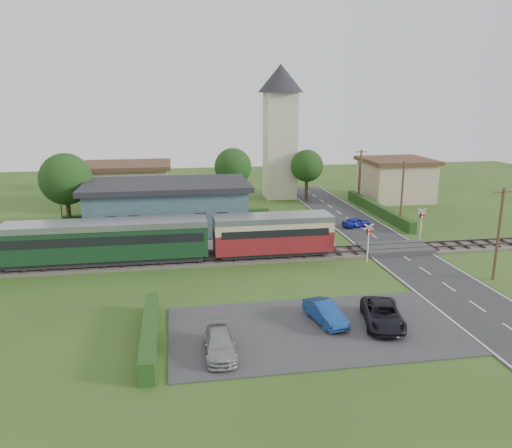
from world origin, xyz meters
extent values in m
plane|color=#2D4C19|center=(0.00, 0.00, 0.00)|extent=(120.00, 120.00, 0.00)
cube|color=#4C443D|center=(0.00, 2.00, 0.10)|extent=(76.00, 3.20, 0.20)
cube|color=#3F3F47|center=(0.00, 1.28, 0.42)|extent=(76.00, 0.08, 0.15)
cube|color=#3F3F47|center=(0.00, 2.72, 0.42)|extent=(76.00, 0.08, 0.15)
cube|color=#28282B|center=(10.00, 0.00, 0.03)|extent=(6.00, 70.00, 0.05)
cube|color=#333335|center=(-1.50, -12.00, 0.04)|extent=(17.00, 9.00, 0.08)
cube|color=#333335|center=(10.00, 2.00, 0.23)|extent=(6.20, 3.40, 0.45)
cube|color=gray|center=(-10.00, 5.20, 0.23)|extent=(30.00, 3.00, 0.45)
cube|color=beige|center=(-18.00, 5.20, 1.65)|extent=(2.00, 2.00, 2.40)
cube|color=#232328|center=(-18.00, 5.20, 2.93)|extent=(2.30, 2.30, 0.15)
cube|color=#2F515A|center=(-10.00, 11.00, 2.40)|extent=(15.00, 8.00, 4.80)
cube|color=#232328|center=(-10.00, 11.00, 5.05)|extent=(16.00, 9.00, 0.50)
cube|color=#232328|center=(-10.00, 7.06, 1.10)|extent=(1.20, 0.12, 2.20)
cube|color=black|center=(-15.00, 7.06, 2.40)|extent=(1.00, 0.12, 1.20)
cube|color=black|center=(-13.00, 7.06, 2.40)|extent=(1.00, 0.12, 1.20)
cube|color=black|center=(-7.00, 7.06, 2.40)|extent=(1.00, 0.12, 1.20)
cube|color=black|center=(-5.00, 7.06, 2.40)|extent=(1.00, 0.12, 1.20)
cube|color=#232328|center=(-1.20, 2.00, 0.59)|extent=(9.00, 2.20, 0.50)
cube|color=maroon|center=(-1.20, 2.00, 1.59)|extent=(10.00, 2.80, 1.80)
cube|color=#C5B88C|center=(-1.20, 2.00, 2.84)|extent=(10.00, 2.82, 0.90)
cube|color=black|center=(-1.20, 2.00, 2.49)|extent=(9.00, 2.88, 0.60)
cube|color=gray|center=(-1.20, 2.00, 3.49)|extent=(10.00, 2.90, 0.45)
cube|color=#232328|center=(-14.80, 2.00, 0.59)|extent=(15.20, 2.20, 0.50)
cube|color=#12331B|center=(-14.80, 2.00, 2.09)|extent=(16.00, 2.80, 2.60)
cube|color=black|center=(-14.80, 2.00, 2.49)|extent=(15.40, 2.86, 0.70)
cube|color=gray|center=(-14.80, 2.00, 3.49)|extent=(16.00, 2.90, 0.50)
cube|color=beige|center=(5.00, 28.00, 7.00)|extent=(4.00, 4.00, 14.00)
cone|color=#232328|center=(5.00, 28.00, 15.80)|extent=(6.00, 6.00, 3.60)
cube|color=tan|center=(-15.00, 25.00, 2.50)|extent=(10.00, 8.00, 5.00)
cube|color=#472D1E|center=(-15.00, 25.00, 5.25)|extent=(10.80, 8.80, 0.50)
cube|color=tan|center=(20.00, 24.00, 2.50)|extent=(8.00, 8.00, 5.00)
cube|color=#472D1E|center=(20.00, 24.00, 5.25)|extent=(8.80, 8.80, 0.50)
cube|color=#193814|center=(-11.00, -12.00, 0.60)|extent=(0.80, 9.00, 1.20)
cube|color=#193814|center=(14.20, 16.00, 0.60)|extent=(0.80, 18.00, 1.20)
cube|color=#193814|center=(-10.00, 15.50, 0.65)|extent=(22.00, 0.80, 1.30)
cylinder|color=#332316|center=(-20.00, 14.00, 2.06)|extent=(0.44, 0.44, 4.12)
sphere|color=#143311|center=(-20.00, 14.00, 5.40)|extent=(5.20, 5.20, 5.20)
cylinder|color=#332316|center=(-2.00, 23.00, 1.93)|extent=(0.44, 0.44, 3.85)
sphere|color=#143311|center=(-2.00, 23.00, 5.04)|extent=(4.60, 4.60, 4.60)
cylinder|color=#332316|center=(8.00, 25.00, 1.79)|extent=(0.44, 0.44, 3.58)
sphere|color=#143311|center=(8.00, 25.00, 4.68)|extent=(4.20, 4.20, 4.20)
cylinder|color=#473321|center=(14.20, -6.00, 3.50)|extent=(0.22, 0.22, 7.00)
cube|color=#473321|center=(14.20, -6.00, 6.70)|extent=(1.40, 0.10, 0.10)
cylinder|color=#473321|center=(14.20, 10.00, 3.50)|extent=(0.22, 0.22, 7.00)
cube|color=#473321|center=(14.20, 10.00, 6.70)|extent=(1.40, 0.10, 0.10)
cylinder|color=#473321|center=(14.20, 22.00, 3.50)|extent=(0.22, 0.22, 7.00)
cube|color=#473321|center=(14.20, 22.00, 6.70)|extent=(1.40, 0.10, 0.10)
cylinder|color=silver|center=(6.40, -0.40, 1.50)|extent=(0.12, 0.12, 3.00)
cube|color=#232328|center=(6.40, -0.40, 2.60)|extent=(0.35, 0.18, 0.55)
sphere|color=#FF190C|center=(6.40, -0.52, 2.75)|extent=(0.14, 0.14, 0.14)
sphere|color=#FF190C|center=(6.40, -0.52, 2.45)|extent=(0.14, 0.14, 0.14)
cube|color=silver|center=(6.40, -0.40, 3.00)|extent=(0.84, 0.05, 0.55)
cube|color=silver|center=(6.40, -0.40, 3.00)|extent=(0.84, 0.05, 0.55)
cylinder|color=silver|center=(13.60, 4.40, 1.50)|extent=(0.12, 0.12, 3.00)
cube|color=#232328|center=(13.60, 4.40, 2.60)|extent=(0.35, 0.18, 0.55)
sphere|color=#FF190C|center=(13.60, 4.28, 2.75)|extent=(0.14, 0.14, 0.14)
sphere|color=#FF190C|center=(13.60, 4.28, 2.45)|extent=(0.14, 0.14, 0.14)
cube|color=silver|center=(13.60, 4.40, 3.00)|extent=(0.84, 0.05, 0.55)
cube|color=silver|center=(13.60, 4.40, 3.00)|extent=(0.84, 0.05, 0.55)
cylinder|color=#3F3F47|center=(-22.00, 20.00, 2.50)|extent=(0.14, 0.14, 5.00)
sphere|color=orange|center=(-22.00, 20.00, 5.00)|extent=(0.30, 0.30, 0.30)
cylinder|color=#3F3F47|center=(16.00, 27.00, 2.50)|extent=(0.14, 0.14, 5.00)
sphere|color=orange|center=(16.00, 27.00, 5.00)|extent=(0.30, 0.30, 0.30)
imported|color=#162099|center=(9.51, 10.53, 0.57)|extent=(3.26, 2.03, 1.04)
imported|color=navy|center=(-0.61, -11.20, 0.70)|extent=(2.02, 3.93, 1.24)
imported|color=#969696|center=(-7.28, -14.04, 0.65)|extent=(1.67, 3.98, 1.15)
imported|color=black|center=(2.68, -12.11, 0.73)|extent=(3.21, 5.08, 1.31)
imported|color=gray|center=(-1.74, 4.43, 1.41)|extent=(0.81, 0.66, 1.92)
imported|color=gray|center=(-16.46, 5.08, 1.25)|extent=(0.73, 0.87, 1.60)
camera|label=1|loc=(-9.37, -38.03, 13.31)|focal=35.00mm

